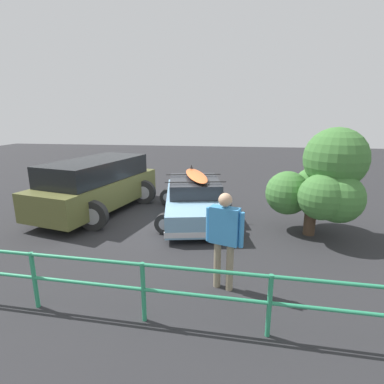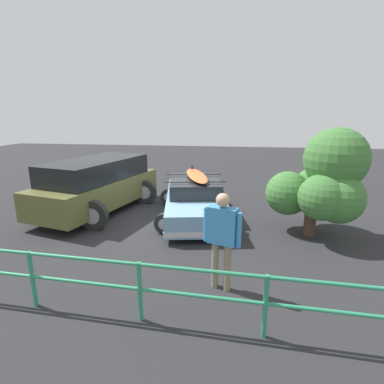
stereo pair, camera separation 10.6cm
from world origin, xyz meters
TOP-DOWN VIEW (x-y plane):
  - ground_plane at (0.00, 0.00)m, footprint 44.00×44.00m
  - sedan_car at (-0.75, -0.52)m, footprint 2.78×4.59m
  - suv_car at (2.44, -0.55)m, footprint 3.25×4.95m
  - person_bystander at (-1.79, 3.42)m, footprint 0.67×0.36m
  - railing_fence at (0.31, 4.45)m, footprint 9.37×0.49m
  - bush_near_left at (-4.18, 0.52)m, footprint 2.40×2.26m

SIDE VIEW (x-z plane):
  - ground_plane at x=0.00m, z-range -0.02..0.00m
  - sedan_car at x=-0.75m, z-range -0.16..1.28m
  - railing_fence at x=0.31m, z-range 0.17..1.16m
  - suv_car at x=2.44m, z-range 0.04..1.77m
  - person_bystander at x=-1.79m, z-range 0.18..2.00m
  - bush_near_left at x=-4.18m, z-range 0.03..2.85m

